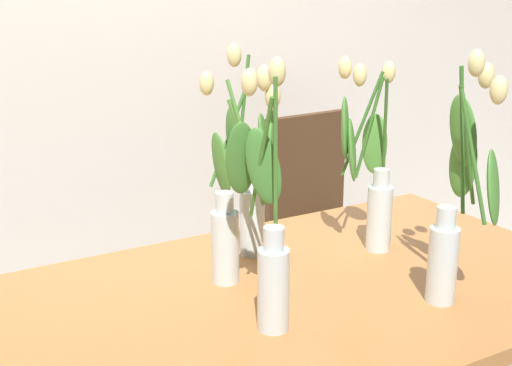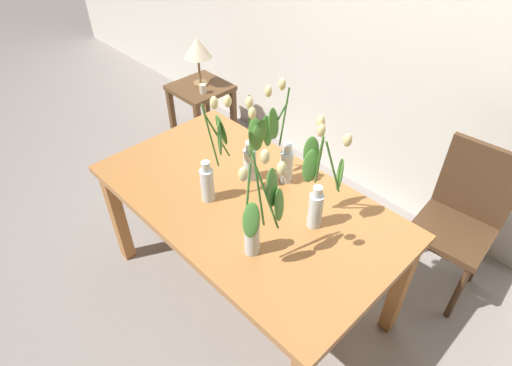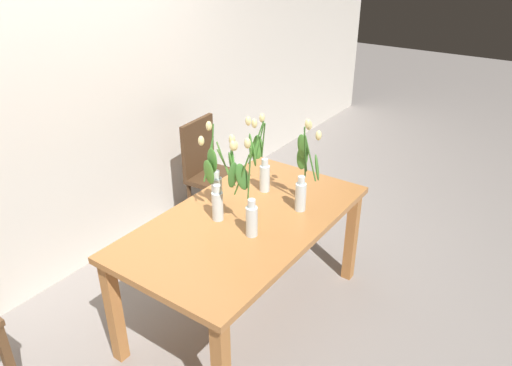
% 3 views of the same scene
% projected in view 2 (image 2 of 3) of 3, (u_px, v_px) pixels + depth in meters
% --- Properties ---
extents(ground_plane, '(18.00, 18.00, 0.00)m').
position_uv_depth(ground_plane, '(248.00, 287.00, 2.60)').
color(ground_plane, gray).
extents(room_wall_rear, '(9.00, 0.10, 2.70)m').
position_uv_depth(room_wall_rear, '(415.00, 13.00, 2.47)').
color(room_wall_rear, silver).
rests_on(room_wall_rear, ground).
extents(dining_table, '(1.60, 0.90, 0.74)m').
position_uv_depth(dining_table, '(246.00, 211.00, 2.19)').
color(dining_table, '#B7753D').
rests_on(dining_table, ground).
extents(tulip_vase_0, '(0.18, 0.12, 0.54)m').
position_uv_depth(tulip_vase_0, '(251.00, 153.00, 2.11)').
color(tulip_vase_0, silver).
rests_on(tulip_vase_0, dining_table).
extents(tulip_vase_1, '(0.18, 0.11, 0.57)m').
position_uv_depth(tulip_vase_1, '(282.00, 151.00, 2.14)').
color(tulip_vase_1, silver).
rests_on(tulip_vase_1, dining_table).
extents(tulip_vase_2, '(0.21, 0.16, 0.53)m').
position_uv_depth(tulip_vase_2, '(318.00, 188.00, 1.88)').
color(tulip_vase_2, silver).
rests_on(tulip_vase_2, dining_table).
extents(tulip_vase_3, '(0.17, 0.20, 0.57)m').
position_uv_depth(tulip_vase_3, '(258.00, 220.00, 1.71)').
color(tulip_vase_3, silver).
rests_on(tulip_vase_3, dining_table).
extents(tulip_vase_4, '(0.13, 0.19, 0.57)m').
position_uv_depth(tulip_vase_4, '(212.00, 166.00, 2.02)').
color(tulip_vase_4, silver).
rests_on(tulip_vase_4, dining_table).
extents(dining_chair, '(0.43, 0.43, 0.93)m').
position_uv_depth(dining_chair, '(461.00, 215.00, 2.35)').
color(dining_chair, '#4C331E').
rests_on(dining_chair, ground).
extents(side_table, '(0.44, 0.44, 0.55)m').
position_uv_depth(side_table, '(201.00, 99.00, 3.56)').
color(side_table, brown).
rests_on(side_table, ground).
extents(table_lamp, '(0.22, 0.22, 0.40)m').
position_uv_depth(table_lamp, '(197.00, 49.00, 3.31)').
color(table_lamp, olive).
rests_on(table_lamp, side_table).
extents(pillar_candle, '(0.06, 0.06, 0.07)m').
position_uv_depth(pillar_candle, '(203.00, 89.00, 3.37)').
color(pillar_candle, beige).
rests_on(pillar_candle, side_table).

